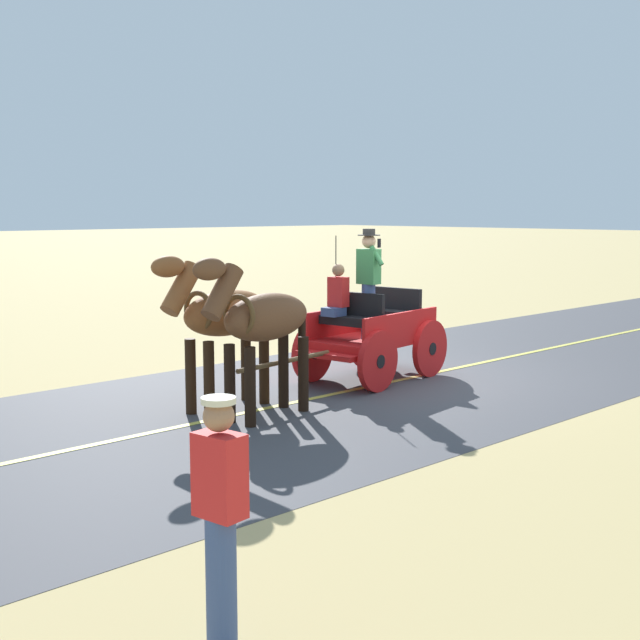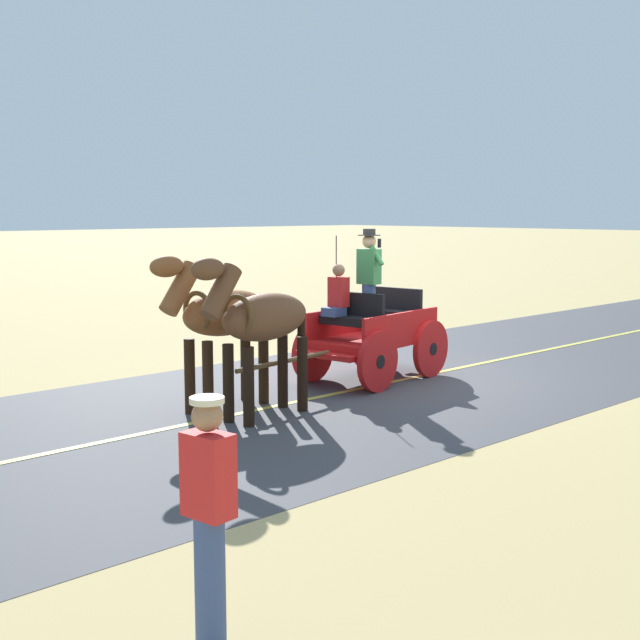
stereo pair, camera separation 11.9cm
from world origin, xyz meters
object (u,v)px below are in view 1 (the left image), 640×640
Objects in this scene: horse_off_side at (222,317)px; pedestrian_walking at (220,516)px; horse_drawn_carriage at (370,331)px; horse_near_side at (261,321)px.

horse_off_side is 1.34× the size of pedestrian_walking.
horse_drawn_carriage reaches higher than pedestrian_walking.
pedestrian_walking is (-5.20, 3.96, -0.44)m from horse_off_side.
horse_near_side is at bearing -42.33° from pedestrian_walking.
horse_off_side is 6.55m from pedestrian_walking.
horse_drawn_carriage is 2.04× the size of horse_near_side.
horse_drawn_carriage is 2.04× the size of horse_off_side.
horse_near_side is (-0.77, 2.95, 0.51)m from horse_drawn_carriage.
horse_drawn_carriage is at bearing -53.29° from pedestrian_walking.
horse_drawn_carriage is 3.09m from horse_near_side.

